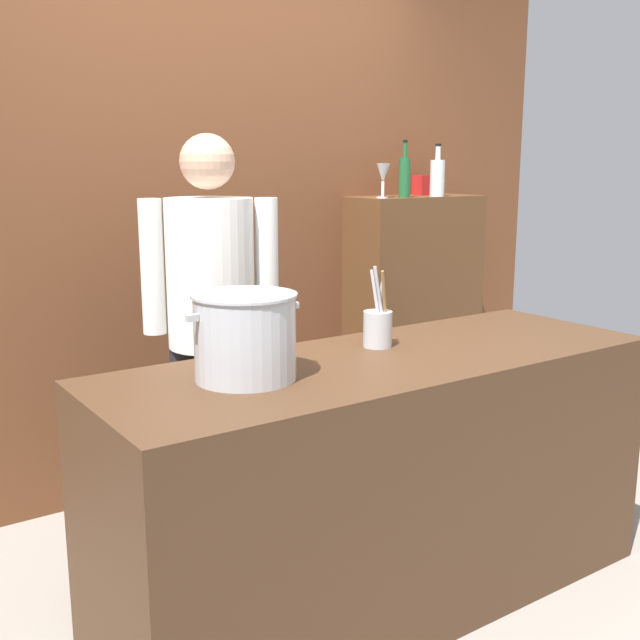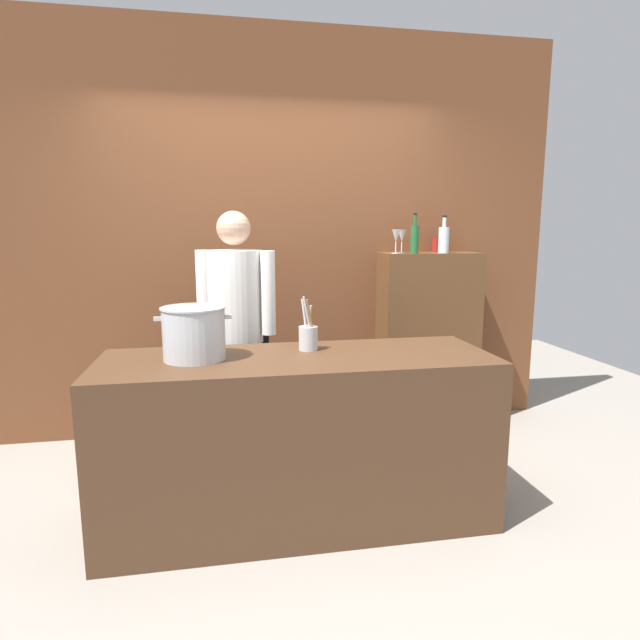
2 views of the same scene
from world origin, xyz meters
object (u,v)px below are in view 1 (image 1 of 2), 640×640
Objects in this scene: spice_tin_red at (422,185)px; wine_bottle_green at (404,176)px; wine_glass_tall at (382,174)px; stockpot_large at (245,337)px; utensil_crock at (378,327)px; chef at (212,315)px; wine_glass_short at (384,174)px; wine_bottle_clear at (437,177)px.

wine_bottle_green is at bearing -150.40° from spice_tin_red.
wine_bottle_green reaches higher than wine_glass_tall.
stockpot_large is 2.21m from spice_tin_red.
utensil_crock is 1.45m from wine_bottle_green.
chef reaches higher than spice_tin_red.
utensil_crock is at bearing -129.94° from wine_glass_short.
stockpot_large is 1.83m from wine_glass_tall.
stockpot_large is 1.93m from wine_glass_short.
chef reaches higher than utensil_crock.
wine_bottle_clear reaches higher than utensil_crock.
wine_bottle_green reaches higher than wine_bottle_clear.
utensil_crock is at bearing -134.43° from wine_bottle_green.
wine_bottle_clear is 1.59× the size of wine_glass_short.
wine_glass_short is (-0.07, 0.08, 0.01)m from wine_bottle_green.
wine_bottle_clear is 1.57× the size of wine_glass_tall.
wine_bottle_green is at bearing 178.00° from wine_bottle_clear.
wine_glass_short reaches higher than utensil_crock.
wine_glass_short is at bearing -133.91° from chef.
stockpot_large is at bearing -146.12° from spice_tin_red.
wine_bottle_green is at bearing -50.09° from wine_glass_short.
chef is 1.68m from wine_bottle_clear.
wine_glass_tall is (0.81, 0.98, 0.52)m from utensil_crock.
wine_bottle_green is at bearing -138.17° from chef.
spice_tin_red is (0.40, 0.14, -0.07)m from wine_glass_tall.
utensil_crock is 1.38m from wine_glass_tall.
wine_glass_tall is at bearing -135.99° from chef.
utensil_crock is at bearing 9.04° from stockpot_large.
spice_tin_red reaches higher than utensil_crock.
stockpot_large is 1.38× the size of wine_bottle_clear.
utensil_crock is 1.02× the size of wine_bottle_green.
wine_bottle_green reaches higher than stockpot_large.
chef is 1.73m from spice_tin_red.
wine_bottle_green is 0.14m from wine_glass_tall.
wine_bottle_green is (-0.23, 0.01, 0.01)m from wine_bottle_clear.
chef is at bearing -161.31° from wine_glass_tall.
chef is at bearing -159.23° from wine_glass_short.
wine_bottle_clear is (1.55, 0.38, 0.51)m from chef.
wine_bottle_green is (1.32, 0.39, 0.52)m from chef.
stockpot_large is 2.11m from wine_bottle_clear.
chef is 1.47m from wine_bottle_green.
spice_tin_red is (1.58, 0.54, 0.46)m from chef.
wine_bottle_clear is at bearing -2.00° from wine_bottle_green.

